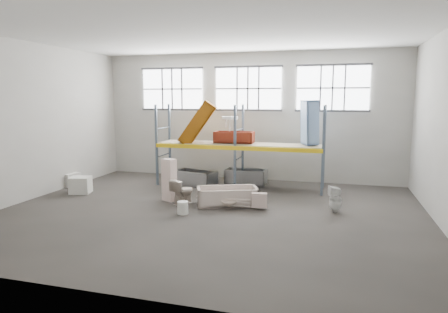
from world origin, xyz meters
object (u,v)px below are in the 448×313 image
(rust_tub_flat, at_px, (234,137))
(blue_tub_upright, at_px, (310,122))
(steel_tub_right, at_px, (246,177))
(bucket, at_px, (183,208))
(bathtub_beige, at_px, (227,196))
(toilet_beige, at_px, (183,191))
(toilet_white, at_px, (335,199))
(carton_near, at_px, (81,185))
(cistern_tall, at_px, (169,180))
(steel_tub_left, at_px, (196,178))

(rust_tub_flat, xyz_separation_m, blue_tub_upright, (2.69, 0.08, 0.58))
(steel_tub_right, distance_m, bucket, 4.42)
(bathtub_beige, distance_m, toilet_beige, 1.40)
(blue_tub_upright, bearing_deg, toilet_white, -69.83)
(carton_near, bearing_deg, cistern_tall, -1.56)
(toilet_beige, distance_m, rust_tub_flat, 3.31)
(toilet_white, bearing_deg, cistern_tall, -109.00)
(toilet_white, relative_size, rust_tub_flat, 0.53)
(toilet_white, distance_m, steel_tub_right, 4.42)
(toilet_white, xyz_separation_m, steel_tub_left, (-5.01, 2.13, -0.10))
(rust_tub_flat, bearing_deg, blue_tub_upright, 1.81)
(toilet_white, bearing_deg, bucket, -91.86)
(toilet_beige, xyz_separation_m, blue_tub_upright, (3.59, 2.93, 2.01))
(toilet_beige, relative_size, steel_tub_left, 0.50)
(toilet_beige, xyz_separation_m, carton_near, (-3.88, 0.30, -0.11))
(cistern_tall, relative_size, steel_tub_left, 0.87)
(bucket, bearing_deg, bathtub_beige, 53.06)
(carton_near, bearing_deg, steel_tub_right, 30.19)
(rust_tub_flat, bearing_deg, steel_tub_left, -164.50)
(bucket, bearing_deg, toilet_white, 18.59)
(toilet_white, relative_size, blue_tub_upright, 0.50)
(blue_tub_upright, bearing_deg, bathtub_beige, -129.21)
(rust_tub_flat, bearing_deg, toilet_white, -34.61)
(steel_tub_left, bearing_deg, bathtub_beige, -50.70)
(toilet_beige, relative_size, cistern_tall, 0.58)
(steel_tub_left, bearing_deg, toilet_white, -23.04)
(bathtub_beige, relative_size, bucket, 5.11)
(cistern_tall, xyz_separation_m, toilet_white, (5.08, 0.13, -0.29))
(steel_tub_right, bearing_deg, bathtub_beige, -87.92)
(cistern_tall, relative_size, blue_tub_upright, 0.88)
(steel_tub_right, xyz_separation_m, rust_tub_flat, (-0.36, -0.44, 1.54))
(rust_tub_flat, xyz_separation_m, carton_near, (-4.78, -2.55, -1.54))
(cistern_tall, bearing_deg, bucket, -28.37)
(steel_tub_right, bearing_deg, cistern_tall, -120.24)
(bucket, height_order, carton_near, carton_near)
(rust_tub_flat, bearing_deg, toilet_beige, -107.67)
(toilet_white, distance_m, bucket, 4.36)
(cistern_tall, xyz_separation_m, steel_tub_right, (1.80, 3.08, -0.39))
(toilet_beige, height_order, bucket, toilet_beige)
(toilet_beige, distance_m, steel_tub_left, 2.51)
(cistern_tall, bearing_deg, blue_tub_upright, 57.89)
(bathtub_beige, relative_size, steel_tub_left, 1.19)
(toilet_white, distance_m, blue_tub_upright, 3.42)
(cistern_tall, xyz_separation_m, steel_tub_left, (0.07, 2.26, -0.39))
(bathtub_beige, height_order, rust_tub_flat, rust_tub_flat)
(toilet_beige, bearing_deg, steel_tub_right, -86.34)
(cistern_tall, distance_m, blue_tub_upright, 5.24)
(blue_tub_upright, relative_size, carton_near, 2.32)
(blue_tub_upright, bearing_deg, rust_tub_flat, -178.19)
(rust_tub_flat, bearing_deg, steel_tub_right, 50.91)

